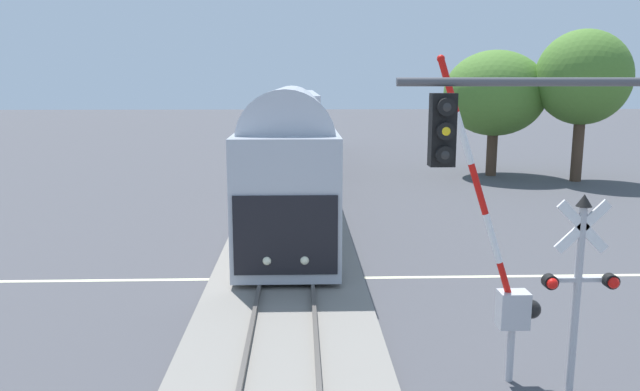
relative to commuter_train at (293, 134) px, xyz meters
name	(u,v)px	position (x,y,z in m)	size (l,w,h in m)	color
ground_plane	(287,279)	(0.00, -16.92, -2.78)	(220.00, 220.00, 0.00)	#47474C
road_centre_stripe	(287,279)	(0.00, -16.92, -2.77)	(44.00, 0.20, 0.01)	beige
railway_track	(287,276)	(0.00, -16.92, -2.68)	(4.40, 80.00, 0.32)	gray
commuter_train	(293,134)	(0.00, 0.00, 0.00)	(3.04, 39.75, 5.16)	#B2B7C1
crossing_gate_near	(507,283)	(4.26, -23.27, -0.81)	(2.14, 0.40, 6.14)	#B7B7BC
crossing_signal_mast	(579,274)	(5.38, -23.77, -0.49)	(1.36, 0.44, 3.74)	#B2B2B7
traffic_signal_near_right	(615,169)	(4.80, -25.78, 1.70)	(4.75, 0.38, 5.93)	#4C4C51
oak_far_right	(495,94)	(12.09, 2.76, 2.19)	(6.06, 6.06, 7.53)	#4C3828
maple_right_background	(583,78)	(16.33, 0.45, 3.09)	(5.24, 5.24, 8.57)	#4C3828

